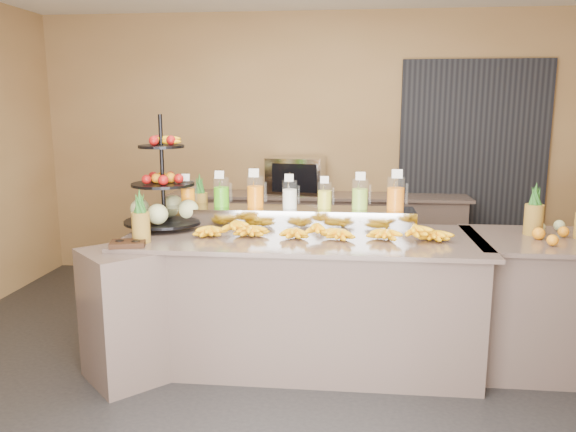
% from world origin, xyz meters
% --- Properties ---
extents(ground, '(6.00, 6.00, 0.00)m').
position_xyz_m(ground, '(0.00, 0.00, 0.00)').
color(ground, black).
rests_on(ground, ground).
extents(room_envelope, '(6.04, 5.02, 2.82)m').
position_xyz_m(room_envelope, '(0.19, 0.79, 1.88)').
color(room_envelope, brown).
rests_on(room_envelope, ground).
extents(buffet_counter, '(2.75, 1.25, 0.93)m').
position_xyz_m(buffet_counter, '(-0.12, 0.26, 0.47)').
color(buffet_counter, gray).
rests_on(buffet_counter, ground).
extents(right_counter, '(1.08, 0.88, 0.93)m').
position_xyz_m(right_counter, '(1.70, 0.40, 0.47)').
color(right_counter, gray).
rests_on(right_counter, ground).
extents(back_ledge, '(3.10, 0.55, 0.93)m').
position_xyz_m(back_ledge, '(0.00, 2.25, 0.47)').
color(back_ledge, gray).
rests_on(back_ledge, ground).
extents(pitcher_tray, '(1.85, 0.30, 0.15)m').
position_xyz_m(pitcher_tray, '(-0.12, 0.58, 1.01)').
color(pitcher_tray, gray).
rests_on(pitcher_tray, buffet_counter).
extents(juice_pitcher_orange_a, '(0.11, 0.11, 0.26)m').
position_xyz_m(juice_pitcher_orange_a, '(-0.90, 0.58, 1.17)').
color(juice_pitcher_orange_a, silver).
rests_on(juice_pitcher_orange_a, pitcher_tray).
extents(juice_pitcher_green, '(0.12, 0.12, 0.29)m').
position_xyz_m(juice_pitcher_green, '(-0.64, 0.58, 1.18)').
color(juice_pitcher_green, silver).
rests_on(juice_pitcher_green, pitcher_tray).
extents(juice_pitcher_orange_b, '(0.13, 0.13, 0.31)m').
position_xyz_m(juice_pitcher_orange_b, '(-0.38, 0.58, 1.18)').
color(juice_pitcher_orange_b, silver).
rests_on(juice_pitcher_orange_b, pitcher_tray).
extents(juice_pitcher_milk, '(0.11, 0.12, 0.27)m').
position_xyz_m(juice_pitcher_milk, '(-0.12, 0.58, 1.17)').
color(juice_pitcher_milk, silver).
rests_on(juice_pitcher_milk, pitcher_tray).
extents(juice_pitcher_lemon, '(0.11, 0.11, 0.26)m').
position_xyz_m(juice_pitcher_lemon, '(0.14, 0.58, 1.17)').
color(juice_pitcher_lemon, silver).
rests_on(juice_pitcher_lemon, pitcher_tray).
extents(juice_pitcher_lime, '(0.12, 0.13, 0.29)m').
position_xyz_m(juice_pitcher_lime, '(0.40, 0.58, 1.18)').
color(juice_pitcher_lime, silver).
rests_on(juice_pitcher_lime, pitcher_tray).
extents(juice_pitcher_orange_c, '(0.13, 0.14, 0.32)m').
position_xyz_m(juice_pitcher_orange_c, '(0.66, 0.58, 1.19)').
color(juice_pitcher_orange_c, silver).
rests_on(juice_pitcher_orange_c, pitcher_tray).
extents(banana_heap, '(1.80, 0.16, 0.15)m').
position_xyz_m(banana_heap, '(0.13, 0.28, 0.99)').
color(banana_heap, '#F6B20C').
rests_on(banana_heap, buffet_counter).
extents(fruit_stand, '(0.72, 0.72, 0.84)m').
position_xyz_m(fruit_stand, '(-1.02, 0.49, 1.15)').
color(fruit_stand, black).
rests_on(fruit_stand, buffet_counter).
extents(condiment_caddy, '(0.26, 0.22, 0.03)m').
position_xyz_m(condiment_caddy, '(-1.11, -0.11, 0.95)').
color(condiment_caddy, black).
rests_on(condiment_caddy, buffet_counter).
extents(pineapple_left_a, '(0.12, 0.12, 0.36)m').
position_xyz_m(pineapple_left_a, '(-1.06, 0.00, 1.06)').
color(pineapple_left_a, brown).
rests_on(pineapple_left_a, buffet_counter).
extents(pineapple_left_b, '(0.12, 0.12, 0.38)m').
position_xyz_m(pineapple_left_b, '(-0.86, 0.78, 1.07)').
color(pineapple_left_b, brown).
rests_on(pineapple_left_b, buffet_counter).
extents(right_fruit_pile, '(0.41, 0.39, 0.22)m').
position_xyz_m(right_fruit_pile, '(1.76, 0.38, 1.00)').
color(right_fruit_pile, brown).
rests_on(right_fruit_pile, right_counter).
extents(oven_warmer, '(0.62, 0.47, 0.38)m').
position_xyz_m(oven_warmer, '(-0.22, 2.25, 1.12)').
color(oven_warmer, gray).
rests_on(oven_warmer, back_ledge).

